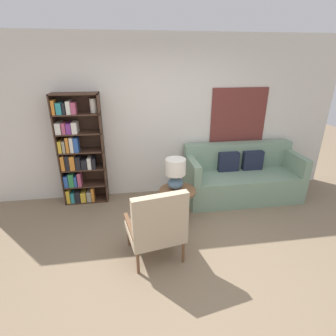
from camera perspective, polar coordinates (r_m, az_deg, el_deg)
name	(u,v)px	position (r m, az deg, el deg)	size (l,w,h in m)	color
ground_plane	(179,268)	(3.35, 2.32, -20.84)	(14.00, 14.00, 0.00)	#847056
wall_back	(159,119)	(4.54, -1.90, 10.51)	(6.40, 0.08, 2.70)	silver
bookshelf	(77,153)	(4.54, -19.12, 3.04)	(0.72, 0.30, 1.83)	#422B1E
armchair	(157,225)	(3.13, -2.33, -12.28)	(0.74, 0.72, 0.97)	brown
couch	(241,178)	(4.83, 15.63, -2.08)	(1.96, 0.82, 0.93)	gray
side_table	(177,193)	(3.90, 2.08, -5.48)	(0.54, 0.54, 0.52)	brown
table_lamp	(175,172)	(3.81, 1.64, -0.87)	(0.30, 0.30, 0.47)	slate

